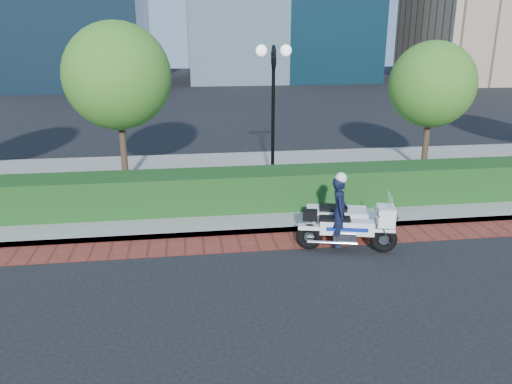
{
  "coord_description": "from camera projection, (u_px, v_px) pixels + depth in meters",
  "views": [
    {
      "loc": [
        -1.51,
        -9.13,
        4.71
      ],
      "look_at": [
        0.08,
        2.25,
        1.0
      ],
      "focal_mm": 35.0,
      "sensor_mm": 36.0,
      "label": 1
    }
  ],
  "objects": [
    {
      "name": "tree_c",
      "position": [
        432.0,
        85.0,
        16.3
      ],
      "size": [
        2.8,
        2.8,
        4.3
      ],
      "color": "#332319",
      "rests_on": "sidewalk"
    },
    {
      "name": "sidewalk",
      "position": [
        237.0,
        184.0,
        15.88
      ],
      "size": [
        60.0,
        8.0,
        0.15
      ],
      "primitive_type": "cube",
      "color": "gray",
      "rests_on": "ground"
    },
    {
      "name": "hedge_main",
      "position": [
        246.0,
        189.0,
        13.45
      ],
      "size": [
        18.0,
        1.2,
        1.0
      ],
      "primitive_type": "cube",
      "color": "#113416",
      "rests_on": "sidewalk"
    },
    {
      "name": "brick_strip",
      "position": [
        257.0,
        242.0,
        11.66
      ],
      "size": [
        60.0,
        1.0,
        0.01
      ],
      "primitive_type": "cube",
      "color": "maroon",
      "rests_on": "ground"
    },
    {
      "name": "tree_b",
      "position": [
        117.0,
        76.0,
        14.86
      ],
      "size": [
        3.2,
        3.2,
        4.89
      ],
      "color": "#332319",
      "rests_on": "sidewalk"
    },
    {
      "name": "lamppost",
      "position": [
        273.0,
        95.0,
        14.38
      ],
      "size": [
        1.02,
        0.7,
        4.21
      ],
      "color": "black",
      "rests_on": "sidewalk"
    },
    {
      "name": "police_motorcycle",
      "position": [
        342.0,
        219.0,
        11.36
      ],
      "size": [
        2.23,
        1.85,
        1.82
      ],
      "rotation": [
        0.0,
        0.0,
        -0.24
      ],
      "color": "black",
      "rests_on": "ground"
    },
    {
      "name": "ground",
      "position": [
        267.0,
        272.0,
        10.25
      ],
      "size": [
        120.0,
        120.0,
        0.0
      ],
      "primitive_type": "plane",
      "color": "black",
      "rests_on": "ground"
    }
  ]
}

